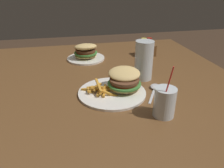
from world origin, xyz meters
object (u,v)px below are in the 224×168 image
(spoon, at_px, (155,87))
(meal_plate_near, at_px, (119,85))
(beer_glass, at_px, (144,62))
(juice_glass, at_px, (164,103))
(meal_plate_far, at_px, (85,53))
(condiment_caddy, at_px, (146,49))

(spoon, bearing_deg, meal_plate_near, 119.08)
(beer_glass, bearing_deg, meal_plate_near, -142.56)
(juice_glass, height_order, meal_plate_far, juice_glass)
(beer_glass, xyz_separation_m, meal_plate_far, (-0.24, 0.33, -0.05))
(meal_plate_near, bearing_deg, beer_glass, 37.44)
(beer_glass, distance_m, juice_glass, 0.32)
(beer_glass, height_order, spoon, beer_glass)
(meal_plate_near, xyz_separation_m, juice_glass, (0.11, -0.20, 0.02))
(juice_glass, bearing_deg, meal_plate_far, 108.01)
(spoon, height_order, condiment_caddy, condiment_caddy)
(juice_glass, distance_m, meal_plate_far, 0.68)
(spoon, bearing_deg, juice_glass, -163.28)
(meal_plate_far, relative_size, condiment_caddy, 2.06)
(beer_glass, xyz_separation_m, condiment_caddy, (0.14, 0.33, -0.05))
(condiment_caddy, bearing_deg, spoon, -105.09)
(juice_glass, bearing_deg, condiment_caddy, 75.28)
(beer_glass, bearing_deg, juice_glass, -96.12)
(meal_plate_near, relative_size, juice_glass, 1.45)
(beer_glass, distance_m, condiment_caddy, 0.36)
(meal_plate_near, distance_m, condiment_caddy, 0.53)
(meal_plate_far, height_order, condiment_caddy, condiment_caddy)
(meal_plate_far, bearing_deg, beer_glass, -53.44)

